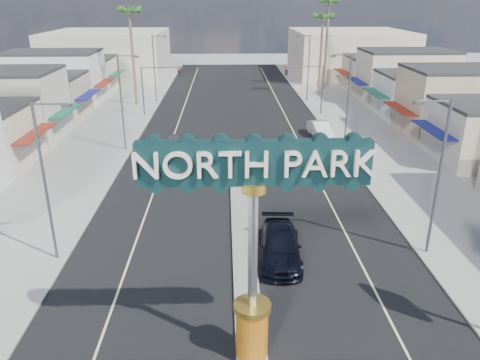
{
  "coord_description": "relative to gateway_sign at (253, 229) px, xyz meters",
  "views": [
    {
      "loc": [
        -0.98,
        -13.31,
        13.93
      ],
      "look_at": [
        -0.17,
        11.69,
        4.03
      ],
      "focal_mm": 35.0,
      "sensor_mm": 36.0,
      "label": 1
    }
  ],
  "objects": [
    {
      "name": "palm_right_far",
      "position": [
        15.0,
        60.02,
        6.46
      ],
      "size": [
        2.6,
        2.6,
        14.1
      ],
      "color": "brown",
      "rests_on": "ground"
    },
    {
      "name": "median_island",
      "position": [
        0.0,
        12.02,
        -5.85
      ],
      "size": [
        1.3,
        30.0,
        0.16
      ],
      "primitive_type": "cube",
      "color": "gray",
      "rests_on": "ground"
    },
    {
      "name": "streetlight_r_near",
      "position": [
        10.43,
        8.02,
        -0.86
      ],
      "size": [
        2.03,
        0.22,
        9.0
      ],
      "color": "#47474C",
      "rests_on": "ground"
    },
    {
      "name": "storefront_row_left",
      "position": [
        -24.0,
        41.02,
        -2.93
      ],
      "size": [
        12.0,
        42.0,
        6.0
      ],
      "primitive_type": "cube",
      "color": "beige",
      "rests_on": "ground"
    },
    {
      "name": "streetlight_r_mid",
      "position": [
        10.43,
        28.02,
        -0.86
      ],
      "size": [
        2.03,
        0.22,
        9.0
      ],
      "color": "#47474C",
      "rests_on": "ground"
    },
    {
      "name": "streetlight_r_far",
      "position": [
        10.43,
        50.02,
        -0.86
      ],
      "size": [
        2.03,
        0.22,
        9.0
      ],
      "color": "#47474C",
      "rests_on": "ground"
    },
    {
      "name": "sidewalk_left",
      "position": [
        -14.0,
        28.02,
        -5.87
      ],
      "size": [
        8.0,
        120.0,
        0.12
      ],
      "primitive_type": "cube",
      "color": "gray",
      "rests_on": "ground"
    },
    {
      "name": "palm_left_far",
      "position": [
        -13.0,
        48.02,
        5.57
      ],
      "size": [
        2.6,
        2.6,
        13.1
      ],
      "color": "brown",
      "rests_on": "ground"
    },
    {
      "name": "gateway_sign",
      "position": [
        0.0,
        0.0,
        0.0
      ],
      "size": [
        8.2,
        1.5,
        9.15
      ],
      "color": "#BA430E",
      "rests_on": "median_island"
    },
    {
      "name": "ground",
      "position": [
        0.0,
        28.02,
        -5.93
      ],
      "size": [
        160.0,
        160.0,
        0.0
      ],
      "primitive_type": "plane",
      "color": "gray",
      "rests_on": "ground"
    },
    {
      "name": "traffic_signal_right",
      "position": [
        9.18,
        42.02,
        -1.65
      ],
      "size": [
        5.09,
        0.45,
        6.0
      ],
      "color": "#47474C",
      "rests_on": "ground"
    },
    {
      "name": "storefront_row_right",
      "position": [
        24.0,
        41.02,
        -2.93
      ],
      "size": [
        12.0,
        42.0,
        6.0
      ],
      "primitive_type": "cube",
      "color": "#B7B29E",
      "rests_on": "ground"
    },
    {
      "name": "car_parked_left",
      "position": [
        -5.66,
        26.7,
        -5.04
      ],
      "size": [
        2.76,
        5.45,
        1.78
      ],
      "primitive_type": "imported",
      "rotation": [
        0.0,
        0.0,
        -0.13
      ],
      "color": "slate",
      "rests_on": "ground"
    },
    {
      "name": "palm_right_mid",
      "position": [
        13.0,
        54.02,
        4.67
      ],
      "size": [
        2.6,
        2.6,
        12.1
      ],
      "color": "brown",
      "rests_on": "ground"
    },
    {
      "name": "sidewalk_right",
      "position": [
        14.0,
        28.02,
        -5.87
      ],
      "size": [
        8.0,
        120.0,
        0.12
      ],
      "primitive_type": "cube",
      "color": "gray",
      "rests_on": "ground"
    },
    {
      "name": "streetlight_l_far",
      "position": [
        -10.43,
        50.02,
        -0.86
      ],
      "size": [
        2.03,
        0.22,
        9.0
      ],
      "color": "#47474C",
      "rests_on": "ground"
    },
    {
      "name": "backdrop_far_right",
      "position": [
        22.0,
        73.02,
        -1.93
      ],
      "size": [
        20.0,
        20.0,
        8.0
      ],
      "primitive_type": "cube",
      "color": "beige",
      "rests_on": "ground"
    },
    {
      "name": "suv_right",
      "position": [
        2.0,
        7.69,
        -5.11
      ],
      "size": [
        2.62,
        5.78,
        1.64
      ],
      "primitive_type": "imported",
      "rotation": [
        0.0,
        0.0,
        -0.06
      ],
      "color": "black",
      "rests_on": "ground"
    },
    {
      "name": "traffic_signal_left",
      "position": [
        -9.18,
        42.02,
        -1.65
      ],
      "size": [
        5.09,
        0.45,
        6.0
      ],
      "color": "#47474C",
      "rests_on": "ground"
    },
    {
      "name": "car_parked_right",
      "position": [
        9.0,
        32.12,
        -5.13
      ],
      "size": [
        2.19,
        4.99,
        1.6
      ],
      "primitive_type": "imported",
      "rotation": [
        0.0,
        0.0,
        0.11
      ],
      "color": "silver",
      "rests_on": "ground"
    },
    {
      "name": "streetlight_l_mid",
      "position": [
        -10.43,
        28.02,
        -0.86
      ],
      "size": [
        2.03,
        0.22,
        9.0
      ],
      "color": "#47474C",
      "rests_on": "ground"
    },
    {
      "name": "backdrop_far_left",
      "position": [
        -22.0,
        73.02,
        -1.93
      ],
      "size": [
        20.0,
        20.0,
        8.0
      ],
      "primitive_type": "cube",
      "color": "#B7B29E",
      "rests_on": "ground"
    },
    {
      "name": "streetlight_l_near",
      "position": [
        -10.43,
        8.02,
        -0.86
      ],
      "size": [
        2.03,
        0.22,
        9.0
      ],
      "color": "#47474C",
      "rests_on": "ground"
    },
    {
      "name": "road",
      "position": [
        0.0,
        28.02,
        -5.92
      ],
      "size": [
        20.0,
        120.0,
        0.01
      ],
      "primitive_type": "cube",
      "color": "black",
      "rests_on": "ground"
    }
  ]
}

